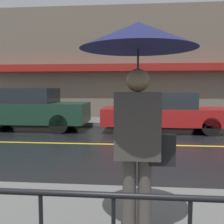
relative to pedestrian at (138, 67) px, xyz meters
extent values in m
plane|color=black|center=(1.10, 4.90, -1.82)|extent=(80.00, 80.00, 0.00)
cube|color=#60605E|center=(1.10, 9.51, -1.75)|extent=(28.00, 2.13, 0.14)
cube|color=gold|center=(1.10, 4.90, -1.81)|extent=(25.20, 0.12, 0.01)
cube|color=#706656|center=(1.10, 10.72, 1.01)|extent=(28.00, 0.30, 5.66)
cube|color=maroon|center=(1.10, 10.30, 0.78)|extent=(16.80, 0.55, 0.35)
cylinder|color=#4C4742|center=(-0.08, 0.00, -1.28)|extent=(0.13, 0.13, 0.80)
cylinder|color=#4C4742|center=(0.07, 0.00, -1.28)|extent=(0.13, 0.13, 0.80)
cube|color=#47423D|center=(0.00, 0.00, -0.56)|extent=(0.44, 0.26, 0.64)
sphere|color=#907752|center=(0.00, 0.00, -0.13)|extent=(0.22, 0.22, 0.22)
cylinder|color=#262628|center=(0.00, 0.00, -0.20)|extent=(0.02, 0.02, 0.72)
cone|color=#191E4C|center=(0.00, 0.00, 0.29)|extent=(1.10, 1.10, 0.25)
cube|color=black|center=(0.23, 0.00, -0.79)|extent=(0.24, 0.12, 0.30)
cube|color=#193828|center=(-4.15, 7.30, -1.15)|extent=(4.50, 1.77, 0.76)
cube|color=#1E2328|center=(-4.33, 7.30, -0.48)|extent=(2.34, 1.63, 0.56)
cylinder|color=black|center=(-2.75, 8.07, -1.48)|extent=(0.68, 0.22, 0.68)
cylinder|color=black|center=(-2.75, 6.53, -1.48)|extent=(0.68, 0.22, 0.68)
cylinder|color=black|center=(-5.55, 8.07, -1.48)|extent=(0.68, 0.22, 0.68)
cube|color=maroon|center=(1.06, 7.30, -1.25)|extent=(4.66, 1.70, 0.61)
cube|color=#1E2328|center=(0.87, 7.30, -0.65)|extent=(2.42, 1.57, 0.59)
cylinder|color=black|center=(2.50, 8.04, -1.50)|extent=(0.62, 0.22, 0.62)
cylinder|color=black|center=(2.50, 6.56, -1.50)|extent=(0.62, 0.22, 0.62)
cylinder|color=black|center=(-0.39, 8.04, -1.50)|extent=(0.62, 0.22, 0.62)
cylinder|color=black|center=(-0.39, 6.56, -1.50)|extent=(0.62, 0.22, 0.62)
camera|label=1|loc=(-0.02, -2.50, -0.20)|focal=42.00mm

